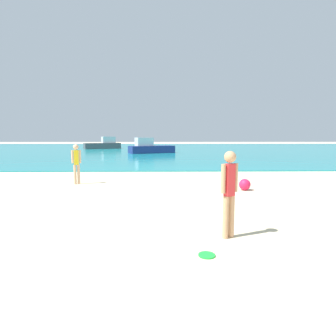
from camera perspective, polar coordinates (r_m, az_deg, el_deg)
The scene contains 7 objects.
water at distance 45.31m, azimuth -1.44°, elevation 4.10°, with size 160.00×60.00×0.06m, color teal.
person_standing at distance 5.40m, azimuth 12.68°, elevation -4.31°, with size 0.36×0.23×1.70m.
frisbee at distance 4.81m, azimuth 8.09°, elevation -17.58°, with size 0.28×0.28×0.03m, color green.
person_distant at distance 11.93m, azimuth -18.60°, elevation 1.27°, with size 0.36×0.22×1.66m.
boat_near at distance 32.05m, azimuth -3.75°, elevation 4.25°, with size 5.54×3.81×1.81m.
boat_far at distance 45.25m, azimuth -13.29°, elevation 4.81°, with size 5.87×4.11×1.92m.
beach_ball at distance 10.49m, azimuth 15.74°, elevation -3.35°, with size 0.42×0.42×0.42m, color #E51E4C.
Camera 1 is at (0.34, -1.80, 1.97)m, focal length 29.17 mm.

